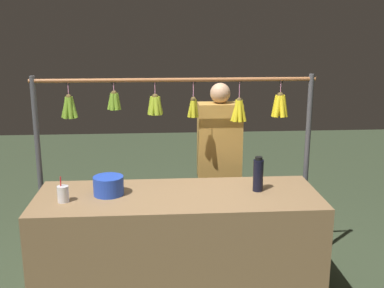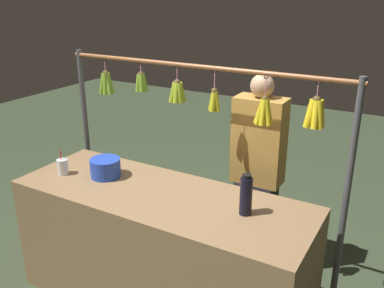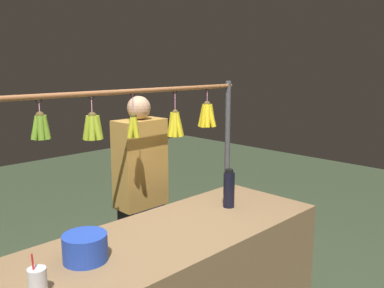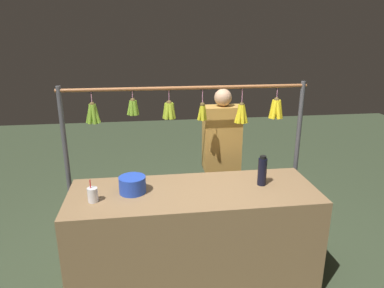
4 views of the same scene
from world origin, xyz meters
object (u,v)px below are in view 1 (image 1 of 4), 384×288
Objects in this scene: water_bottle at (258,175)px; vendor_person at (219,174)px; drink_cup at (63,194)px; blue_bucket at (109,186)px.

vendor_person reaches higher than water_bottle.
vendor_person reaches higher than drink_cup.
vendor_person is (-1.22, -0.84, -0.15)m from drink_cup.
drink_cup is (1.42, 0.13, -0.07)m from water_bottle.
drink_cup is 0.11× the size of vendor_person.
drink_cup reaches higher than blue_bucket.
blue_bucket is at bearing 0.13° from water_bottle.
water_bottle is at bearing -179.87° from blue_bucket.
vendor_person is at bearing -141.89° from blue_bucket.
blue_bucket is 0.14× the size of vendor_person.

